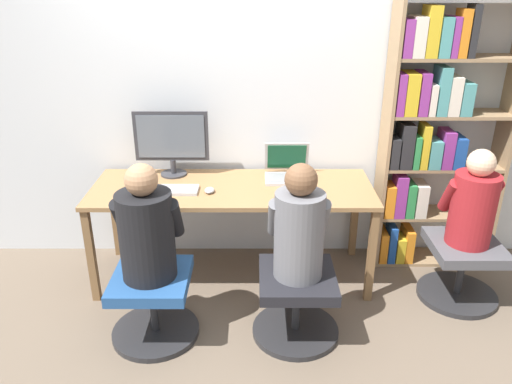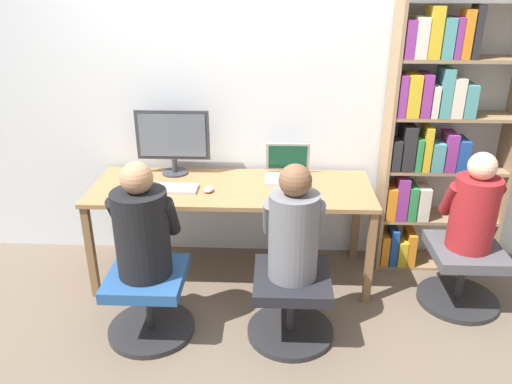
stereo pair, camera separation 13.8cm
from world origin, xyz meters
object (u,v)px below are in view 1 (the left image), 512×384
at_px(desktop_monitor, 170,141).
at_px(person_near_shelf, 471,203).
at_px(laptop, 286,171).
at_px(person_at_laptop, 298,228).
at_px(person_at_monitor, 145,230).
at_px(office_chair_side, 460,267).
at_px(office_chair_right, 295,301).
at_px(keyboard, 163,190).
at_px(office_chair_left, 152,302).
at_px(bookshelf, 428,133).

distance_m(desktop_monitor, person_near_shelf, 2.09).
distance_m(laptop, person_at_laptop, 0.83).
height_order(person_at_monitor, office_chair_side, person_at_monitor).
bearing_deg(office_chair_side, office_chair_right, -161.58).
bearing_deg(keyboard, desktop_monitor, 87.81).
bearing_deg(laptop, person_at_monitor, -135.36).
xyz_separation_m(office_chair_left, person_near_shelf, (2.03, 0.40, 0.47)).
relative_size(person_at_laptop, office_chair_side, 1.30).
xyz_separation_m(keyboard, person_near_shelf, (2.02, -0.19, -0.01)).
bearing_deg(person_at_laptop, office_chair_right, -90.00).
relative_size(laptop, office_chair_side, 0.59).
bearing_deg(keyboard, laptop, 16.73).
bearing_deg(laptop, office_chair_side, -20.99).
distance_m(desktop_monitor, office_chair_side, 2.20).
height_order(office_chair_right, bookshelf, bookshelf).
xyz_separation_m(keyboard, office_chair_right, (0.87, -0.58, -0.49)).
xyz_separation_m(office_chair_right, person_at_monitor, (-0.87, -0.01, 0.49)).
height_order(laptop, bookshelf, bookshelf).
bearing_deg(person_at_laptop, keyboard, 146.31).
distance_m(office_chair_left, office_chair_right, 0.87).
bearing_deg(person_at_laptop, office_chair_side, 18.19).
height_order(office_chair_left, bookshelf, bookshelf).
bearing_deg(office_chair_left, office_chair_side, 11.04).
relative_size(laptop, office_chair_left, 0.59).
distance_m(laptop, bookshelf, 1.05).
relative_size(office_chair_right, person_at_laptop, 0.77).
height_order(person_at_laptop, person_near_shelf, person_at_laptop).
bearing_deg(office_chair_right, person_at_monitor, -179.64).
bearing_deg(desktop_monitor, person_near_shelf, -14.13).
xyz_separation_m(person_at_monitor, person_at_laptop, (0.87, 0.01, 0.00)).
bearing_deg(laptop, bookshelf, 2.59).
bearing_deg(keyboard, office_chair_side, -5.58).
relative_size(desktop_monitor, person_near_shelf, 0.82).
bearing_deg(person_at_monitor, desktop_monitor, 88.75).
bearing_deg(office_chair_left, person_near_shelf, 11.17).
bearing_deg(office_chair_right, person_at_laptop, 90.00).
relative_size(desktop_monitor, office_chair_side, 0.99).
xyz_separation_m(laptop, person_at_monitor, (-0.85, -0.84, -0.03)).
xyz_separation_m(laptop, office_chair_side, (1.18, -0.45, -0.53)).
bearing_deg(office_chair_right, bookshelf, 41.70).
xyz_separation_m(laptop, office_chair_right, (0.02, -0.84, -0.53)).
distance_m(person_at_laptop, person_near_shelf, 1.22).
relative_size(office_chair_side, person_near_shelf, 0.83).
relative_size(person_at_laptop, person_near_shelf, 1.07).
bearing_deg(person_at_laptop, office_chair_left, -178.94).
relative_size(keyboard, office_chair_left, 0.83).
bearing_deg(laptop, desktop_monitor, 175.93).
distance_m(office_chair_left, bookshelf, 2.21).
relative_size(desktop_monitor, person_at_monitor, 0.76).
bearing_deg(office_chair_left, keyboard, 89.25).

